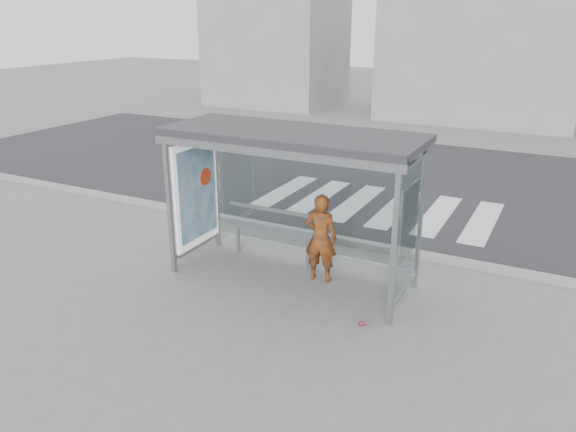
% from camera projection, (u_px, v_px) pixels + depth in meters
% --- Properties ---
extents(ground, '(80.00, 80.00, 0.00)m').
position_uv_depth(ground, '(291.00, 279.00, 9.83)').
color(ground, slate).
rests_on(ground, ground).
extents(road, '(30.00, 10.00, 0.01)m').
position_uv_depth(road, '(405.00, 180.00, 15.68)').
color(road, '#242426').
rests_on(road, ground).
extents(curb, '(30.00, 0.18, 0.12)m').
position_uv_depth(curb, '(334.00, 239.00, 11.44)').
color(curb, gray).
rests_on(curb, ground).
extents(crosswalk, '(5.55, 3.00, 0.00)m').
position_uv_depth(crosswalk, '(375.00, 206.00, 13.59)').
color(crosswalk, silver).
rests_on(crosswalk, ground).
extents(bus_shelter, '(4.25, 1.65, 2.62)m').
position_uv_depth(bus_shelter, '(273.00, 166.00, 9.37)').
color(bus_shelter, gray).
rests_on(bus_shelter, ground).
extents(building_left, '(6.00, 5.00, 6.00)m').
position_uv_depth(building_left, '(277.00, 43.00, 28.18)').
color(building_left, gray).
rests_on(building_left, ground).
extents(building_center, '(8.00, 5.00, 5.00)m').
position_uv_depth(building_center, '(482.00, 60.00, 24.03)').
color(building_center, gray).
rests_on(building_center, ground).
extents(person, '(0.61, 0.44, 1.56)m').
position_uv_depth(person, '(321.00, 238.00, 9.56)').
color(person, orange).
rests_on(person, ground).
extents(bench, '(1.93, 0.24, 0.99)m').
position_uv_depth(bench, '(272.00, 230.00, 10.42)').
color(bench, slate).
rests_on(bench, ground).
extents(soda_can, '(0.12, 0.12, 0.06)m').
position_uv_depth(soda_can, '(362.00, 324.00, 8.35)').
color(soda_can, '#C63A65').
rests_on(soda_can, ground).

